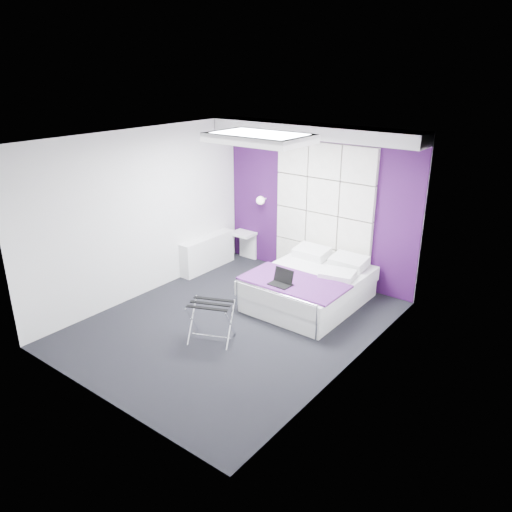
{
  "coord_description": "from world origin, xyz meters",
  "views": [
    {
      "loc": [
        4.09,
        -4.8,
        3.46
      ],
      "look_at": [
        0.13,
        0.35,
        0.96
      ],
      "focal_mm": 35.0,
      "sensor_mm": 36.0,
      "label": 1
    }
  ],
  "objects_px": {
    "bed": "(309,287)",
    "laptop": "(282,281)",
    "radiator": "(208,253)",
    "wall_lamp": "(262,200)",
    "nightstand": "(243,234)",
    "luggage_rack": "(211,322)"
  },
  "relations": [
    {
      "from": "luggage_rack",
      "to": "laptop",
      "type": "distance_m",
      "value": 1.22
    },
    {
      "from": "wall_lamp",
      "to": "bed",
      "type": "relative_size",
      "value": 0.08
    },
    {
      "from": "wall_lamp",
      "to": "radiator",
      "type": "height_order",
      "value": "wall_lamp"
    },
    {
      "from": "wall_lamp",
      "to": "laptop",
      "type": "bearing_deg",
      "value": -45.04
    },
    {
      "from": "radiator",
      "to": "laptop",
      "type": "height_order",
      "value": "laptop"
    },
    {
      "from": "wall_lamp",
      "to": "bed",
      "type": "xyz_separation_m",
      "value": [
        1.55,
        -0.84,
        -0.95
      ]
    },
    {
      "from": "luggage_rack",
      "to": "laptop",
      "type": "relative_size",
      "value": 1.75
    },
    {
      "from": "nightstand",
      "to": "wall_lamp",
      "type": "bearing_deg",
      "value": 5.71
    },
    {
      "from": "radiator",
      "to": "nightstand",
      "type": "bearing_deg",
      "value": 71.57
    },
    {
      "from": "bed",
      "to": "laptop",
      "type": "bearing_deg",
      "value": -97.7
    },
    {
      "from": "radiator",
      "to": "nightstand",
      "type": "xyz_separation_m",
      "value": [
        0.24,
        0.72,
        0.22
      ]
    },
    {
      "from": "bed",
      "to": "laptop",
      "type": "relative_size",
      "value": 5.75
    },
    {
      "from": "wall_lamp",
      "to": "radiator",
      "type": "xyz_separation_m",
      "value": [
        -0.64,
        -0.76,
        -0.92
      ]
    },
    {
      "from": "nightstand",
      "to": "luggage_rack",
      "type": "relative_size",
      "value": 0.76
    },
    {
      "from": "nightstand",
      "to": "luggage_rack",
      "type": "bearing_deg",
      "value": -59.39
    },
    {
      "from": "laptop",
      "to": "luggage_rack",
      "type": "bearing_deg",
      "value": -105.64
    },
    {
      "from": "radiator",
      "to": "nightstand",
      "type": "relative_size",
      "value": 2.83
    },
    {
      "from": "radiator",
      "to": "bed",
      "type": "bearing_deg",
      "value": -2.07
    },
    {
      "from": "wall_lamp",
      "to": "laptop",
      "type": "distance_m",
      "value": 2.17
    },
    {
      "from": "bed",
      "to": "nightstand",
      "type": "bearing_deg",
      "value": 157.7
    },
    {
      "from": "bed",
      "to": "laptop",
      "type": "height_order",
      "value": "laptop"
    },
    {
      "from": "wall_lamp",
      "to": "laptop",
      "type": "relative_size",
      "value": 0.47
    }
  ]
}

